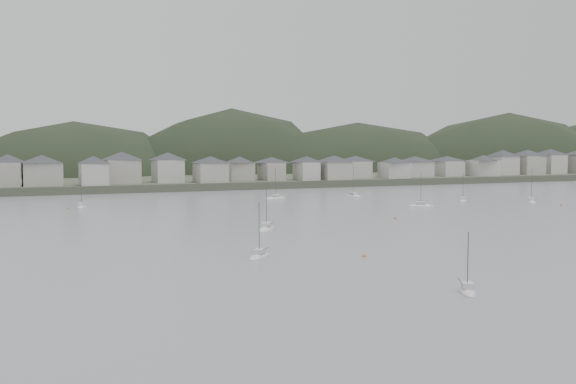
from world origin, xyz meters
name	(u,v)px	position (x,y,z in m)	size (l,w,h in m)	color
ground	(471,260)	(0.00, 0.00, 0.00)	(900.00, 900.00, 0.00)	slate
far_shore_land	(131,174)	(0.00, 295.00, 1.50)	(900.00, 250.00, 3.00)	#383D2D
forested_ridge	(150,201)	(4.83, 269.40, -11.28)	(851.55, 103.94, 102.57)	black
waterfront_town	(298,166)	(50.59, 183.34, 8.66)	(451.48, 28.46, 12.92)	#9D9B8F
sailboat_lead	(531,202)	(84.84, 79.96, 0.17)	(7.11, 8.44, 11.56)	silver
moored_fleet	(237,228)	(-21.33, 53.52, 0.18)	(231.74, 156.03, 13.17)	silver
mooring_buoys	(408,224)	(17.27, 45.41, 0.15)	(137.39, 136.74, 0.70)	#B57B3C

